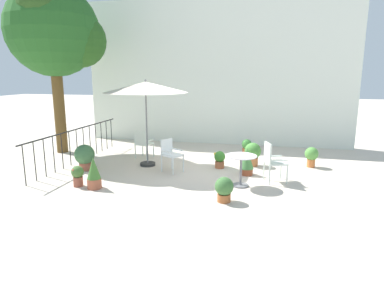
{
  "coord_description": "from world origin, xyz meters",
  "views": [
    {
      "loc": [
        2.04,
        -8.7,
        2.6
      ],
      "look_at": [
        0.0,
        0.04,
        0.72
      ],
      "focal_mm": 31.2,
      "sensor_mm": 36.0,
      "label": 1
    }
  ],
  "objects_px": {
    "potted_plant_0": "(253,153)",
    "potted_plant_1": "(78,175)",
    "patio_chair_0": "(272,160)",
    "potted_plant_5": "(247,161)",
    "cafe_table_0": "(241,165)",
    "potted_plant_3": "(224,188)",
    "patio_umbrella_0": "(146,88)",
    "potted_plant_2": "(311,155)",
    "potted_plant_7": "(247,146)",
    "patio_chair_2": "(170,153)",
    "potted_plant_6": "(220,159)",
    "patio_chair_1": "(143,142)",
    "potted_plant_8": "(85,156)",
    "shade_tree": "(55,31)",
    "potted_plant_4": "(94,173)"
  },
  "relations": [
    {
      "from": "potted_plant_0",
      "to": "potted_plant_1",
      "type": "distance_m",
      "value": 4.8
    },
    {
      "from": "patio_chair_0",
      "to": "potted_plant_5",
      "type": "height_order",
      "value": "patio_chair_0"
    },
    {
      "from": "cafe_table_0",
      "to": "potted_plant_1",
      "type": "distance_m",
      "value": 3.85
    },
    {
      "from": "patio_chair_0",
      "to": "potted_plant_3",
      "type": "height_order",
      "value": "patio_chair_0"
    },
    {
      "from": "patio_umbrella_0",
      "to": "potted_plant_3",
      "type": "distance_m",
      "value": 3.93
    },
    {
      "from": "potted_plant_2",
      "to": "potted_plant_7",
      "type": "xyz_separation_m",
      "value": [
        -1.91,
        1.24,
        -0.09
      ]
    },
    {
      "from": "patio_chair_2",
      "to": "potted_plant_5",
      "type": "bearing_deg",
      "value": 4.43
    },
    {
      "from": "potted_plant_6",
      "to": "potted_plant_7",
      "type": "relative_size",
      "value": 1.0
    },
    {
      "from": "patio_chair_1",
      "to": "potted_plant_7",
      "type": "distance_m",
      "value": 3.43
    },
    {
      "from": "potted_plant_8",
      "to": "shade_tree",
      "type": "bearing_deg",
      "value": 135.52
    },
    {
      "from": "cafe_table_0",
      "to": "patio_chair_1",
      "type": "relative_size",
      "value": 0.83
    },
    {
      "from": "patio_chair_2",
      "to": "potted_plant_6",
      "type": "bearing_deg",
      "value": 26.86
    },
    {
      "from": "cafe_table_0",
      "to": "patio_chair_2",
      "type": "relative_size",
      "value": 0.85
    },
    {
      "from": "patio_chair_2",
      "to": "patio_umbrella_0",
      "type": "bearing_deg",
      "value": 152.94
    },
    {
      "from": "patio_chair_0",
      "to": "potted_plant_8",
      "type": "xyz_separation_m",
      "value": [
        -5.02,
        -0.12,
        -0.16
      ]
    },
    {
      "from": "potted_plant_0",
      "to": "patio_chair_0",
      "type": "bearing_deg",
      "value": -68.61
    },
    {
      "from": "shade_tree",
      "to": "cafe_table_0",
      "type": "relative_size",
      "value": 7.23
    },
    {
      "from": "patio_chair_2",
      "to": "patio_chair_0",
      "type": "bearing_deg",
      "value": -6.4
    },
    {
      "from": "potted_plant_0",
      "to": "patio_umbrella_0",
      "type": "bearing_deg",
      "value": -167.37
    },
    {
      "from": "shade_tree",
      "to": "potted_plant_4",
      "type": "bearing_deg",
      "value": -47.57
    },
    {
      "from": "potted_plant_2",
      "to": "potted_plant_3",
      "type": "distance_m",
      "value": 3.8
    },
    {
      "from": "potted_plant_0",
      "to": "potted_plant_5",
      "type": "xyz_separation_m",
      "value": [
        -0.1,
        -0.92,
        -0.01
      ]
    },
    {
      "from": "patio_umbrella_0",
      "to": "potted_plant_7",
      "type": "height_order",
      "value": "patio_umbrella_0"
    },
    {
      "from": "patio_umbrella_0",
      "to": "potted_plant_6",
      "type": "distance_m",
      "value": 2.87
    },
    {
      "from": "potted_plant_4",
      "to": "potted_plant_7",
      "type": "bearing_deg",
      "value": 53.47
    },
    {
      "from": "shade_tree",
      "to": "patio_chair_0",
      "type": "height_order",
      "value": "shade_tree"
    },
    {
      "from": "potted_plant_0",
      "to": "patio_chair_2",
      "type": "bearing_deg",
      "value": -153.23
    },
    {
      "from": "potted_plant_4",
      "to": "potted_plant_6",
      "type": "relative_size",
      "value": 1.55
    },
    {
      "from": "patio_chair_0",
      "to": "potted_plant_8",
      "type": "relative_size",
      "value": 1.37
    },
    {
      "from": "patio_umbrella_0",
      "to": "potted_plant_4",
      "type": "bearing_deg",
      "value": -103.0
    },
    {
      "from": "potted_plant_3",
      "to": "patio_chair_2",
      "type": "bearing_deg",
      "value": 132.64
    },
    {
      "from": "patio_umbrella_0",
      "to": "potted_plant_7",
      "type": "xyz_separation_m",
      "value": [
        2.69,
        2.15,
        -1.98
      ]
    },
    {
      "from": "potted_plant_7",
      "to": "patio_chair_2",
      "type": "bearing_deg",
      "value": -126.14
    },
    {
      "from": "patio_chair_0",
      "to": "cafe_table_0",
      "type": "bearing_deg",
      "value": -145.43
    },
    {
      "from": "potted_plant_2",
      "to": "potted_plant_4",
      "type": "relative_size",
      "value": 0.77
    },
    {
      "from": "patio_chair_2",
      "to": "shade_tree",
      "type": "bearing_deg",
      "value": 161.34
    },
    {
      "from": "cafe_table_0",
      "to": "patio_chair_1",
      "type": "bearing_deg",
      "value": 148.42
    },
    {
      "from": "patio_chair_1",
      "to": "patio_chair_2",
      "type": "distance_m",
      "value": 1.73
    },
    {
      "from": "cafe_table_0",
      "to": "potted_plant_6",
      "type": "relative_size",
      "value": 1.54
    },
    {
      "from": "potted_plant_0",
      "to": "patio_chair_1",
      "type": "bearing_deg",
      "value": 178.26
    },
    {
      "from": "patio_umbrella_0",
      "to": "patio_chair_2",
      "type": "distance_m",
      "value": 1.94
    },
    {
      "from": "potted_plant_3",
      "to": "potted_plant_6",
      "type": "relative_size",
      "value": 1.09
    },
    {
      "from": "patio_chair_1",
      "to": "potted_plant_2",
      "type": "distance_m",
      "value": 5.04
    },
    {
      "from": "potted_plant_7",
      "to": "potted_plant_8",
      "type": "xyz_separation_m",
      "value": [
        -4.2,
        -2.99,
        0.15
      ]
    },
    {
      "from": "potted_plant_4",
      "to": "potted_plant_7",
      "type": "height_order",
      "value": "potted_plant_4"
    },
    {
      "from": "patio_umbrella_0",
      "to": "patio_chair_2",
      "type": "relative_size",
      "value": 2.78
    },
    {
      "from": "potted_plant_6",
      "to": "potted_plant_8",
      "type": "height_order",
      "value": "potted_plant_8"
    },
    {
      "from": "patio_chair_1",
      "to": "patio_chair_2",
      "type": "xyz_separation_m",
      "value": [
        1.25,
        -1.19,
        0.0
      ]
    },
    {
      "from": "patio_chair_0",
      "to": "patio_chair_1",
      "type": "height_order",
      "value": "patio_chair_0"
    },
    {
      "from": "potted_plant_0",
      "to": "potted_plant_6",
      "type": "distance_m",
      "value": 1.01
    }
  ]
}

